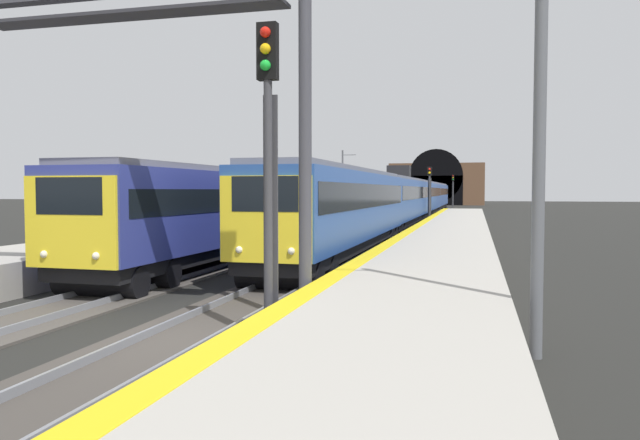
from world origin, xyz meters
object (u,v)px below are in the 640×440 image
train_adjacent_platform (300,204)px  railway_signal_mid (429,191)px  train_main_approaching (412,198)px  catenary_mast_far (538,115)px  railway_signal_far (453,188)px  overhead_signal_gantry (130,66)px  catenary_mast_near (343,181)px  railway_signal_near (268,155)px

train_adjacent_platform → railway_signal_mid: size_ratio=8.31×
train_main_approaching → catenary_mast_far: (-43.62, -6.56, 2.02)m
railway_signal_far → overhead_signal_gantry: overhead_signal_gantry is taller
railway_signal_mid → catenary_mast_near: 27.43m
railway_signal_near → catenary_mast_near: size_ratio=0.75×
railway_signal_mid → railway_signal_far: bearing=-180.0°
overhead_signal_gantry → catenary_mast_far: 8.97m
railway_signal_mid → overhead_signal_gantry: 39.40m
train_adjacent_platform → railway_signal_mid: (17.74, -6.11, 0.72)m
train_adjacent_platform → railway_signal_mid: bearing=161.8°
train_adjacent_platform → railway_signal_near: railway_signal_near is taller
train_adjacent_platform → railway_signal_near: bearing=15.7°
train_adjacent_platform → overhead_signal_gantry: size_ratio=4.74×
catenary_mast_far → railway_signal_near: bearing=94.7°
railway_signal_far → catenary_mast_far: (-93.99, -4.79, 0.92)m
train_main_approaching → railway_signal_mid: railway_signal_mid is taller
catenary_mast_far → train_adjacent_platform: bearing=25.6°
railway_signal_far → overhead_signal_gantry: (-92.62, 3.94, 2.44)m
train_main_approaching → overhead_signal_gantry: overhead_signal_gantry is taller
catenary_mast_near → train_adjacent_platform: bearing=-171.1°
train_adjacent_platform → catenary_mast_far: catenary_mast_far is taller
railway_signal_mid → train_main_approaching: bearing=-150.8°
railway_signal_near → railway_signal_far: bearing=-180.0°
railway_signal_near → train_main_approaching: bearing=-177.7°
train_adjacent_platform → catenary_mast_near: bearing=-170.3°
railway_signal_mid → overhead_signal_gantry: size_ratio=0.57×
railway_signal_far → catenary_mast_far: 94.12m
railway_signal_far → overhead_signal_gantry: 92.74m
overhead_signal_gantry → catenary_mast_near: 64.00m
railway_signal_near → railway_signal_mid: bearing=-180.0°
railway_signal_mid → railway_signal_far: 53.53m
train_main_approaching → train_adjacent_platform: (-20.90, 4.34, -0.07)m
railway_signal_mid → catenary_mast_far: (-40.46, -4.79, 1.38)m
railway_signal_far → railway_signal_mid: bearing=0.0°
train_main_approaching → railway_signal_near: bearing=2.5°
train_adjacent_platform → overhead_signal_gantry: (-21.35, -2.17, 3.62)m
catenary_mast_near → railway_signal_near: bearing=-169.0°
railway_signal_near → catenary_mast_near: (65.14, 12.68, 0.49)m
railway_signal_near → railway_signal_far: (94.38, -0.00, -0.27)m
train_main_approaching → railway_signal_far: railway_signal_far is taller
train_main_approaching → railway_signal_far: size_ratio=14.16×
train_adjacent_platform → catenary_mast_far: (-22.72, -10.90, 2.09)m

